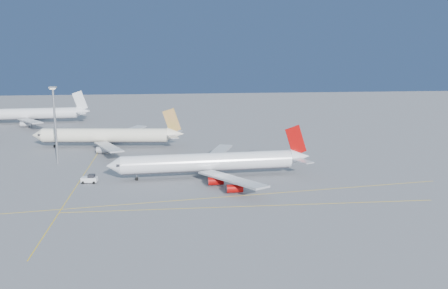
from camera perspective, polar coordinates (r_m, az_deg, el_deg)
ground at (r=132.98m, az=0.13°, el=-5.20°), size 500.00×500.00×0.00m
taxiway_lines at (r=138.37m, az=-6.24°, el=-4.59°), size 118.86×140.00×0.02m
airliner_virgin at (r=144.14m, az=-1.40°, el=-2.04°), size 59.58×53.40×14.69m
airliner_etihad at (r=189.56m, az=-13.07°, el=1.01°), size 56.58×52.01×14.76m
airliner_third at (r=256.59m, az=-21.36°, el=3.28°), size 57.39×52.81×15.39m
pushback_tug at (r=143.98m, az=-15.09°, el=-3.82°), size 4.55×3.08×2.43m
light_mast at (r=166.37m, az=-18.77°, el=2.79°), size 2.15×2.15×24.86m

